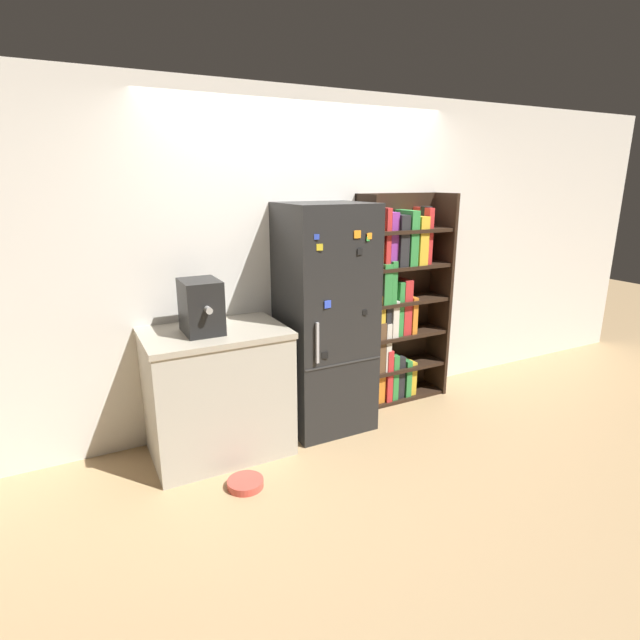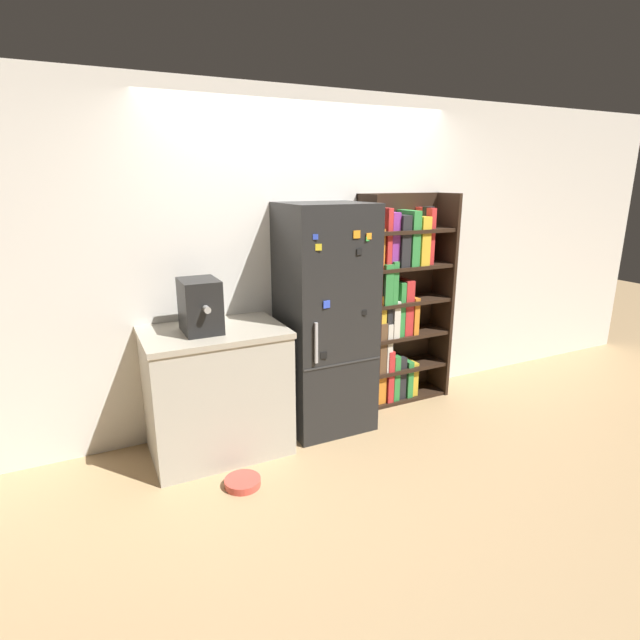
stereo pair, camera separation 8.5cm
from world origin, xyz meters
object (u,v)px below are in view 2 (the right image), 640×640
at_px(bookshelf, 395,305).
at_px(pet_bowl, 243,482).
at_px(espresso_machine, 200,306).
at_px(refrigerator, 325,319).

relative_size(bookshelf, pet_bowl, 7.67).
relative_size(espresso_machine, pet_bowl, 1.57).
xyz_separation_m(espresso_machine, pet_bowl, (0.09, -0.51, -1.08)).
bearing_deg(pet_bowl, bookshelf, 23.45).
relative_size(refrigerator, pet_bowl, 7.46).
bearing_deg(espresso_machine, bookshelf, 6.70).
distance_m(bookshelf, espresso_machine, 1.76).
xyz_separation_m(refrigerator, espresso_machine, (-0.97, -0.04, 0.22)).
xyz_separation_m(bookshelf, pet_bowl, (-1.65, -0.71, -0.85)).
height_order(bookshelf, pet_bowl, bookshelf).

